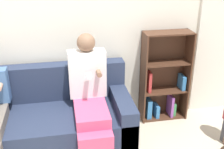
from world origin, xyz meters
TOP-DOWN VIEW (x-y plane):
  - back_wall at (0.00, 0.96)m, footprint 10.00×0.06m
  - couch at (-0.16, 0.51)m, footprint 1.77×0.83m
  - adult_seated at (0.29, 0.40)m, footprint 0.39×0.76m
  - bookshelf at (1.25, 0.83)m, footprint 0.57×0.24m

SIDE VIEW (x-z plane):
  - couch at x=-0.16m, z-range -0.13..0.69m
  - bookshelf at x=1.25m, z-range -0.07..1.05m
  - adult_seated at x=0.29m, z-range 0.01..1.22m
  - back_wall at x=0.00m, z-range 0.00..2.55m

